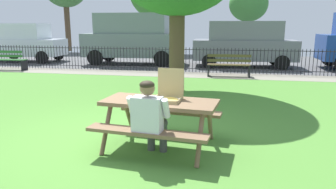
{
  "coord_description": "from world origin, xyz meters",
  "views": [
    {
      "loc": [
        2.0,
        -5.05,
        1.95
      ],
      "look_at": [
        0.99,
        0.25,
        0.75
      ],
      "focal_mm": 33.91,
      "sensor_mm": 36.0,
      "label": 1
    }
  ],
  "objects": [
    {
      "name": "park_bench_left",
      "position": [
        -7.37,
        7.08,
        0.42
      ],
      "size": [
        1.62,
        0.53,
        0.85
      ],
      "color": "#2F662F",
      "rests_on": "ground"
    },
    {
      "name": "parked_car_right",
      "position": [
        2.69,
        10.11,
        1.1
      ],
      "size": [
        4.67,
        2.09,
        2.08
      ],
      "color": "slate",
      "rests_on": "ground"
    },
    {
      "name": "park_bench_center",
      "position": [
        2.02,
        7.08,
        0.42
      ],
      "size": [
        1.62,
        0.52,
        0.85
      ],
      "color": "brown",
      "rests_on": "ground"
    },
    {
      "name": "cobblestone_walkway",
      "position": [
        0.0,
        7.22,
        -0.0
      ],
      "size": [
        28.0,
        1.4,
        0.01
      ],
      "primitive_type": "cube",
      "color": "gray"
    },
    {
      "name": "street_asphalt",
      "position": [
        0.0,
        11.83,
        -0.01
      ],
      "size": [
        28.0,
        7.81,
        0.01
      ],
      "primitive_type": "cube",
      "color": "#515154"
    },
    {
      "name": "far_tree_center",
      "position": [
        3.14,
        16.74,
        3.14
      ],
      "size": [
        2.48,
        2.48,
        4.33
      ],
      "color": "brown",
      "rests_on": "ground"
    },
    {
      "name": "picnic_table_foreground",
      "position": [
        0.96,
        -0.29,
        0.6
      ],
      "size": [
        1.95,
        1.67,
        0.79
      ],
      "color": "brown",
      "rests_on": "ground"
    },
    {
      "name": "iron_fence_streetside",
      "position": [
        -0.0,
        7.92,
        0.52
      ],
      "size": [
        20.43,
        0.03,
        1.01
      ],
      "color": "black",
      "rests_on": "ground"
    },
    {
      "name": "parked_car_center",
      "position": [
        -2.64,
        10.11,
        1.31
      ],
      "size": [
        4.79,
        2.25,
        2.46
      ],
      "color": "slate",
      "rests_on": "ground"
    },
    {
      "name": "adult_at_table",
      "position": [
        0.92,
        -0.79,
        0.66
      ],
      "size": [
        0.63,
        0.62,
        1.19
      ],
      "color": "#4B4B4B",
      "rests_on": "ground"
    },
    {
      "name": "ground",
      "position": [
        0.0,
        1.96,
        -0.01
      ],
      "size": [
        28.0,
        11.92,
        0.02
      ],
      "primitive_type": "cube",
      "color": "#508B34"
    },
    {
      "name": "parked_car_left",
      "position": [
        -8.51,
        10.11,
        1.01
      ],
      "size": [
        3.98,
        2.0,
        1.98
      ],
      "color": "silver",
      "rests_on": "ground"
    },
    {
      "name": "pizza_box_open",
      "position": [
        1.09,
        -0.23,
        0.86
      ],
      "size": [
        0.46,
        0.48,
        0.49
      ],
      "color": "tan",
      "rests_on": "picnic_table_foreground"
    }
  ]
}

